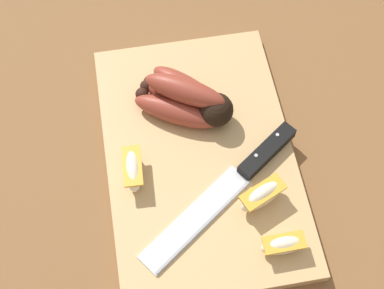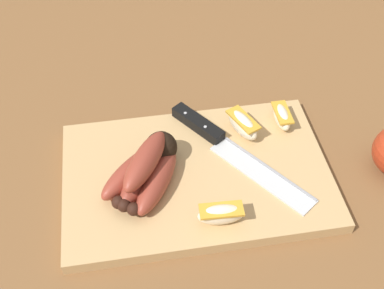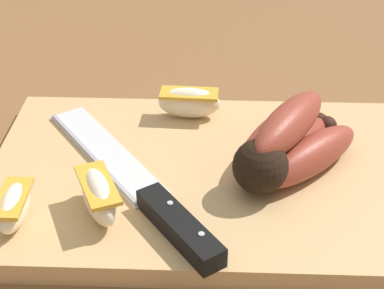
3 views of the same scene
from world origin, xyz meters
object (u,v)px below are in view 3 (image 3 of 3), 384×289
object	(u,v)px
banana_bunch	(286,145)
apple_wedge_near	(14,206)
apple_wedge_far	(189,102)
apple_wedge_middle	(99,196)
chefs_knife	(154,198)

from	to	relation	value
banana_bunch	apple_wedge_near	size ratio (longest dim) A/B	2.46
apple_wedge_near	apple_wedge_far	bearing A→B (deg)	51.93
apple_wedge_middle	apple_wedge_far	distance (m)	0.18
apple_wedge_middle	banana_bunch	bearing A→B (deg)	24.36
apple_wedge_near	apple_wedge_far	size ratio (longest dim) A/B	0.88
chefs_knife	apple_wedge_far	xyz separation A→B (m)	(0.02, 0.15, 0.01)
banana_bunch	apple_wedge_near	xyz separation A→B (m)	(-0.23, -0.08, -0.01)
apple_wedge_middle	apple_wedge_near	bearing A→B (deg)	-170.22
chefs_knife	apple_wedge_far	bearing A→B (deg)	80.84
chefs_knife	apple_wedge_middle	distance (m)	0.05
banana_bunch	apple_wedge_far	bearing A→B (deg)	136.12
chefs_knife	apple_wedge_far	distance (m)	0.15
chefs_knife	apple_wedge_middle	bearing A→B (deg)	-161.20
apple_wedge_near	apple_wedge_middle	world-z (taller)	apple_wedge_middle
chefs_knife	apple_wedge_far	size ratio (longest dim) A/B	3.68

